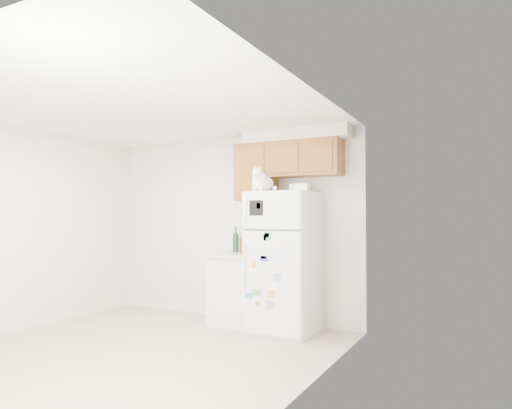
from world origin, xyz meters
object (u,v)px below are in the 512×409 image
Objects in this scene: base_counter at (237,289)px; cat at (262,182)px; storage_box_back at (297,188)px; storage_box_front at (302,187)px; bottle_green at (236,240)px; refrigerator at (284,262)px; bottle_amber at (242,243)px.

base_counter is 1.47m from cat.
storage_box_back is 0.30m from storage_box_front.
cat reaches higher than bottle_green.
cat is 0.49m from storage_box_back.
storage_box_back is at bearing 120.99° from storage_box_front.
refrigerator is 0.87m from bottle_green.
refrigerator is 0.94m from storage_box_front.
storage_box_back is 1.05m from bottle_amber.
base_counter is 0.60m from bottle_amber.
refrigerator is 1.85× the size of base_counter.
storage_box_back is at bearing 52.41° from cat.
base_counter is 6.13× the size of storage_box_front.
bottle_amber is at bearing 165.75° from refrigerator.
storage_box_front is at bearing -15.72° from bottle_green.
cat is (0.50, -0.30, 1.35)m from base_counter.
base_counter is at bearing -96.19° from bottle_amber.
cat reaches higher than refrigerator.
refrigerator is at bearing -6.09° from base_counter.
bottle_green is at bearing 126.98° from base_counter.
storage_box_front is at bearing -15.86° from refrigerator.
storage_box_back is at bearing -0.43° from bottle_amber.
storage_box_front is (0.97, -0.15, 1.28)m from base_counter.
storage_box_front reaches higher than bottle_green.
base_counter is at bearing 149.64° from cat.
storage_box_back is at bearing 6.59° from base_counter.
bottle_amber reaches higher than base_counter.
storage_box_back reaches higher than bottle_amber.
refrigerator is at bearing -15.67° from bottle_green.
cat is at bearing -35.87° from bottle_green.
cat is at bearing -38.61° from bottle_amber.
base_counter is 2.70× the size of bottle_green.
storage_box_front is 0.44× the size of bottle_green.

